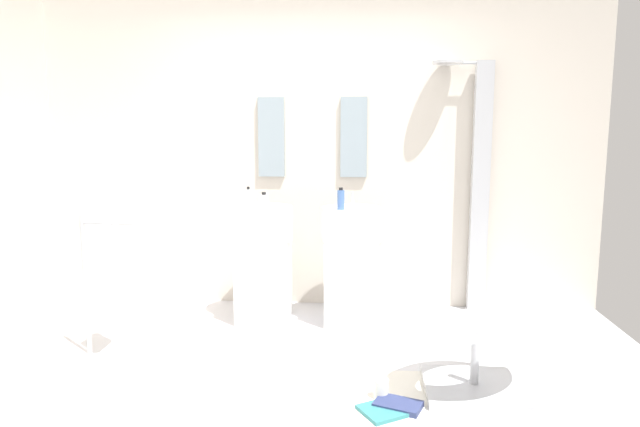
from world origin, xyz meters
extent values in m
cube|color=silver|center=(0.00, 0.00, -0.02)|extent=(4.80, 3.60, 0.04)
cube|color=beige|center=(0.00, 1.65, 1.30)|extent=(4.80, 0.10, 2.60)
cube|color=white|center=(-0.35, 1.14, 0.33)|extent=(0.40, 0.40, 0.65)
cylinder|color=white|center=(-0.35, 1.14, 0.78)|extent=(0.46, 0.46, 0.26)
cylinder|color=#B7BABF|center=(-0.35, 1.27, 0.96)|extent=(0.02, 0.02, 0.10)
cube|color=white|center=(0.35, 1.14, 0.33)|extent=(0.40, 0.40, 0.65)
cylinder|color=white|center=(0.35, 1.14, 0.78)|extent=(0.46, 0.46, 0.26)
cylinder|color=#B7BABF|center=(0.35, 1.27, 0.96)|extent=(0.02, 0.02, 0.10)
cube|color=#8C9EA8|center=(-0.35, 1.58, 1.44)|extent=(0.22, 0.03, 0.66)
cube|color=#8C9EA8|center=(0.35, 1.58, 1.44)|extent=(0.22, 0.03, 0.66)
cube|color=#B7BABF|center=(1.39, 1.53, 1.02)|extent=(0.14, 0.08, 2.05)
cylinder|color=#B7BABF|center=(1.24, 1.51, 2.03)|extent=(0.30, 0.02, 0.02)
cylinder|color=#B7BABF|center=(1.09, 1.48, 2.03)|extent=(0.24, 0.24, 0.02)
cube|color=#B7BABF|center=(1.08, -0.04, 0.03)|extent=(0.56, 0.50, 0.06)
cylinder|color=#B7BABF|center=(1.08, -0.04, 0.20)|extent=(0.05, 0.05, 0.34)
torus|color=white|center=(1.08, -0.04, 0.40)|extent=(1.04, 1.04, 0.49)
cylinder|color=#B7BABF|center=(-1.40, 0.34, 0.47)|extent=(0.03, 0.03, 0.95)
cylinder|color=#B7BABF|center=(-1.22, 0.34, 0.90)|extent=(0.36, 0.02, 0.02)
cube|color=white|center=(-1.22, 0.34, 0.65)|extent=(0.04, 0.22, 0.50)
cube|color=white|center=(0.38, -0.15, 0.01)|extent=(1.24, 0.75, 0.01)
cube|color=teal|center=(0.56, -0.32, 0.02)|extent=(0.31, 0.30, 0.02)
cube|color=navy|center=(0.64, -0.26, 0.03)|extent=(0.29, 0.23, 0.03)
cylinder|color=white|center=(0.55, -0.16, 0.06)|extent=(0.08, 0.08, 0.11)
cylinder|color=white|center=(-0.31, 1.01, 0.97)|extent=(0.06, 0.06, 0.11)
cylinder|color=black|center=(-0.31, 1.01, 1.03)|extent=(0.03, 0.03, 0.02)
cylinder|color=#4C72B7|center=(0.27, 1.02, 0.99)|extent=(0.05, 0.05, 0.15)
cylinder|color=black|center=(0.27, 1.02, 1.07)|extent=(0.03, 0.03, 0.02)
cylinder|color=silver|center=(-0.44, 1.07, 0.98)|extent=(0.04, 0.04, 0.14)
cylinder|color=black|center=(-0.44, 1.07, 1.06)|extent=(0.02, 0.02, 0.02)
camera|label=1|loc=(0.45, -3.13, 1.50)|focal=31.45mm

